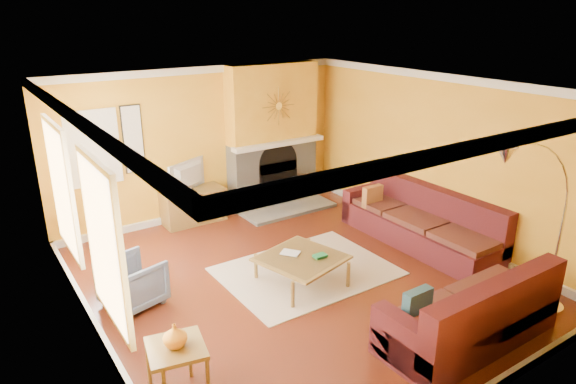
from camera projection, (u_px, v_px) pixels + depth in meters
floor at (298, 279)px, 7.32m from camera, size 5.50×6.00×0.02m
ceiling at (299, 87)px, 6.40m from camera, size 5.50×6.00×0.02m
wall_back at (203, 143)px, 9.21m from camera, size 5.50×0.02×2.70m
wall_front at (495, 283)px, 4.51m from camera, size 5.50×0.02×2.70m
wall_left at (85, 238)px, 5.41m from camera, size 0.02×6.00×2.70m
wall_right at (438, 158)px, 8.31m from camera, size 0.02×6.00×2.70m
baseboard at (298, 275)px, 7.30m from camera, size 5.50×6.00×0.12m
crown_molding at (299, 92)px, 6.43m from camera, size 5.50×6.00×0.12m
window_left_near at (61, 190)px, 6.40m from camera, size 0.06×1.22×1.72m
window_left_far at (102, 244)px, 4.91m from camera, size 0.06×1.22×1.72m
window_back at (93, 148)px, 8.11m from camera, size 0.82×0.06×1.22m
wall_art at (133, 139)px, 8.44m from camera, size 0.34×0.04×1.14m
fireplace at (272, 136)px, 9.76m from camera, size 1.80×0.40×2.70m
mantel at (279, 143)px, 9.60m from camera, size 1.92×0.22×0.08m
hearth at (288, 209)px, 9.77m from camera, size 1.80×0.70×0.06m
sunburst at (279, 106)px, 9.38m from camera, size 0.70×0.04×0.70m
rug at (306, 271)px, 7.50m from camera, size 2.40×1.80×0.02m
sectional_sofa at (398, 247)px, 7.25m from camera, size 3.05×3.97×0.90m
coffee_table at (301, 270)px, 7.14m from camera, size 1.25×1.25×0.41m
media_console at (193, 206)px, 9.17m from camera, size 1.10×0.50×0.61m
tv at (191, 176)px, 8.98m from camera, size 0.87×0.50×0.52m
subwoofer at (215, 210)px, 9.40m from camera, size 0.31×0.31×0.31m
armchair at (133, 282)px, 6.58m from camera, size 0.85×0.84×0.64m
side_table at (178, 372)px, 4.99m from camera, size 0.64×0.64×0.59m
vase at (175, 336)px, 4.85m from camera, size 0.23×0.23×0.24m
book at (288, 256)px, 7.06m from camera, size 0.30×0.32×0.02m
arc_lamp at (532, 237)px, 5.86m from camera, size 1.47×0.36×2.34m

